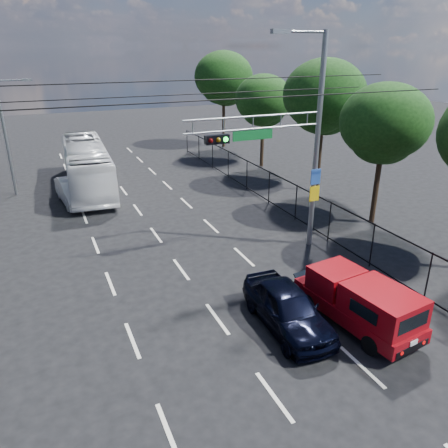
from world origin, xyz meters
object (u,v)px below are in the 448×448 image
navy_hatchback (287,308)px  white_van (75,191)px  red_pickup (359,301)px  white_bus (87,166)px  signal_mast (294,138)px

navy_hatchback → white_van: size_ratio=0.94×
red_pickup → white_bus: (-6.25, 19.70, 0.61)m
signal_mast → white_bus: size_ratio=0.85×
signal_mast → red_pickup: size_ratio=1.94×
signal_mast → navy_hatchback: signal_mast is taller
red_pickup → white_bus: size_ratio=0.44×
signal_mast → white_bus: (-7.28, 13.49, -3.69)m
signal_mast → navy_hatchback: 7.72m
red_pickup → navy_hatchback: red_pickup is taller
white_bus → navy_hatchback: bearing=-74.8°
signal_mast → white_bus: bearing=118.4°
red_pickup → white_van: red_pickup is taller
signal_mast → white_van: 14.35m
signal_mast → navy_hatchback: (-3.28, -5.34, -4.51)m
white_bus → signal_mast: bearing=-58.4°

